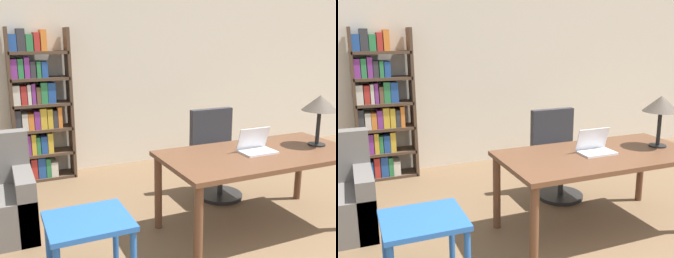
{
  "view_description": "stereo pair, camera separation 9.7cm",
  "coord_description": "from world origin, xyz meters",
  "views": [
    {
      "loc": [
        -1.63,
        -0.58,
        1.74
      ],
      "look_at": [
        -0.32,
        2.35,
        0.99
      ],
      "focal_mm": 42.0,
      "sensor_mm": 36.0,
      "label": 1
    },
    {
      "loc": [
        -1.54,
        -0.62,
        1.74
      ],
      "look_at": [
        -0.32,
        2.35,
        0.99
      ],
      "focal_mm": 42.0,
      "sensor_mm": 36.0,
      "label": 2
    }
  ],
  "objects": [
    {
      "name": "wall_back",
      "position": [
        0.0,
        4.53,
        1.35
      ],
      "size": [
        8.0,
        0.06,
        2.7
      ],
      "color": "beige",
      "rests_on": "ground_plane"
    },
    {
      "name": "desk",
      "position": [
        0.49,
        2.15,
        0.65
      ],
      "size": [
        1.78,
        0.89,
        0.74
      ],
      "color": "brown",
      "rests_on": "ground_plane"
    },
    {
      "name": "laptop",
      "position": [
        0.46,
        2.18,
        0.78
      ],
      "size": [
        0.31,
        0.21,
        0.22
      ],
      "color": "silver",
      "rests_on": "desk"
    },
    {
      "name": "table_lamp",
      "position": [
        1.13,
        2.14,
        1.13
      ],
      "size": [
        0.33,
        0.33,
        0.48
      ],
      "color": "black",
      "rests_on": "desk"
    },
    {
      "name": "office_chair",
      "position": [
        0.57,
        3.0,
        0.45
      ],
      "size": [
        0.53,
        0.53,
        0.96
      ],
      "color": "black",
      "rests_on": "ground_plane"
    },
    {
      "name": "side_table_blue",
      "position": [
        -1.14,
        1.84,
        0.46
      ],
      "size": [
        0.56,
        0.49,
        0.56
      ],
      "color": "#2356A3",
      "rests_on": "ground_plane"
    },
    {
      "name": "bookshelf",
      "position": [
        -1.17,
        4.34,
        0.88
      ],
      "size": [
        0.71,
        0.28,
        1.85
      ],
      "color": "#4C3828",
      "rests_on": "ground_plane"
    }
  ]
}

